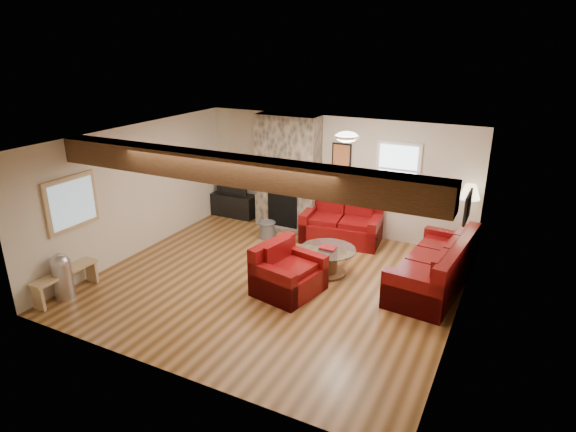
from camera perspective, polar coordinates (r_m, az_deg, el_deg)
name	(u,v)px	position (r m, az deg, el deg)	size (l,w,h in m)	color
room	(273,214)	(7.97, -1.74, 0.20)	(8.00, 8.00, 8.00)	brown
oak_beam	(229,169)	(6.64, -7.01, 5.53)	(6.00, 0.36, 0.38)	#34210F
chimney_breast	(288,174)	(10.53, -0.05, 5.02)	(1.40, 0.67, 2.50)	#39352C
back_window	(398,169)	(9.85, 12.88, 5.43)	(0.90, 0.08, 1.10)	white
hatch_window	(72,203)	(8.67, -24.26, 1.43)	(0.08, 1.00, 0.90)	tan
ceiling_dome	(347,138)	(8.09, 6.96, 9.11)	(0.40, 0.40, 0.18)	#EFE0CB
artwork_back	(341,156)	(10.16, 6.36, 7.12)	(0.42, 0.06, 0.52)	black
artwork_right	(467,207)	(7.25, 20.46, 1.02)	(0.06, 0.55, 0.42)	black
sofa_three	(433,263)	(8.48, 16.86, -5.34)	(2.30, 0.96, 0.89)	#4D050B
loveseat	(342,222)	(10.02, 6.37, -0.71)	(1.59, 0.91, 0.84)	#4D050B
armchair_red	(289,270)	(7.96, 0.10, -6.37)	(1.03, 0.90, 0.83)	#4D050B
coffee_table	(328,261)	(8.67, 4.71, -5.37)	(1.00, 1.00, 0.52)	#4B2A18
tv_cabinet	(234,205)	(11.54, -6.39, 1.31)	(1.07, 0.43, 0.54)	black
television	(233,185)	(11.39, -6.49, 3.70)	(0.81, 0.11, 0.47)	black
floor_lamp	(469,196)	(9.48, 20.71, 2.24)	(0.38, 0.38, 1.48)	tan
pine_bench	(66,283)	(8.76, -24.80, -7.23)	(0.27, 1.14, 0.43)	tan
pedal_bin	(62,276)	(8.61, -25.18, -6.46)	(0.31, 0.31, 0.78)	#B1B0B6
coal_bucket	(267,229)	(10.24, -2.48, -1.60)	(0.38, 0.38, 0.36)	slate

